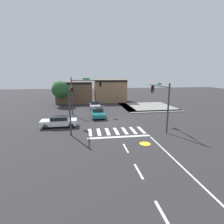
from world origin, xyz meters
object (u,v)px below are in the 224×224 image
traffic_signal_northwest (84,89)px  traffic_signal_southeast (160,96)px  traffic_signal_southwest (71,99)px  car_white (59,122)px  roadside_tree (60,90)px  car_teal (98,113)px  car_silver (95,105)px

traffic_signal_northwest → traffic_signal_southeast: size_ratio=1.01×
traffic_signal_southwest → car_white: 3.77m
traffic_signal_southeast → roadside_tree: traffic_signal_southeast is taller
traffic_signal_northwest → car_teal: traffic_signal_northwest is taller
roadside_tree → traffic_signal_northwest: bearing=-61.4°
car_silver → roadside_tree: size_ratio=0.81×
car_white → traffic_signal_southwest: bearing=140.7°
traffic_signal_northwest → traffic_signal_southwest: traffic_signal_northwest is taller
traffic_signal_northwest → traffic_signal_southeast: traffic_signal_northwest is taller
car_silver → roadside_tree: 8.47m
roadside_tree → traffic_signal_southwest: bearing=-79.0°
traffic_signal_southeast → car_teal: traffic_signal_southeast is taller
roadside_tree → traffic_signal_southeast: bearing=-51.8°
car_white → traffic_signal_southeast: bearing=170.2°
traffic_signal_northwest → traffic_signal_southeast: 12.78m
traffic_signal_northwest → car_white: traffic_signal_northwest is taller
car_white → roadside_tree: 16.02m
traffic_signal_southwest → car_teal: size_ratio=1.30×
traffic_signal_southeast → roadside_tree: size_ratio=1.17×
traffic_signal_southeast → roadside_tree: bearing=38.2°
traffic_signal_southwest → car_teal: traffic_signal_southwest is taller
traffic_signal_southeast → car_teal: bearing=46.9°
traffic_signal_northwest → car_white: 8.27m
traffic_signal_northwest → car_silver: size_ratio=1.46×
car_white → car_teal: car_white is taller
car_white → car_silver: car_silver is taller
car_teal → roadside_tree: size_ratio=0.81×
car_white → car_silver: (5.21, 11.51, -0.00)m
traffic_signal_southwest → roadside_tree: traffic_signal_southwest is taller
traffic_signal_northwest → traffic_signal_southeast: (9.17, -8.90, -0.26)m
traffic_signal_northwest → roadside_tree: (-4.88, 8.95, -0.81)m
car_white → roadside_tree: bearing=-84.1°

